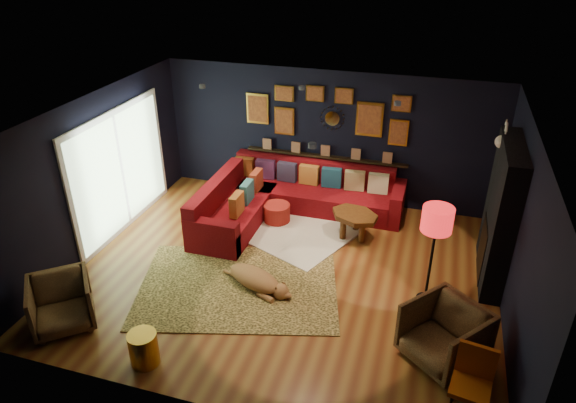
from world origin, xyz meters
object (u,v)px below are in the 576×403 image
(armchair_right, at_px, (445,332))
(gold_stool, at_px, (144,348))
(coffee_table, at_px, (355,218))
(pouf, at_px, (277,213))
(floor_lamp, at_px, (437,224))
(dog, at_px, (254,275))
(orange_chair, at_px, (473,377))
(sectional, at_px, (282,199))
(armchair_left, at_px, (61,301))

(armchair_right, distance_m, gold_stool, 3.76)
(coffee_table, relative_size, gold_stool, 2.36)
(pouf, distance_m, floor_lamp, 3.40)
(floor_lamp, distance_m, dog, 2.79)
(coffee_table, distance_m, orange_chair, 3.85)
(gold_stool, distance_m, floor_lamp, 4.18)
(sectional, distance_m, orange_chair, 5.05)
(gold_stool, height_order, floor_lamp, floor_lamp)
(pouf, bearing_deg, armchair_right, -41.29)
(pouf, distance_m, gold_stool, 3.88)
(armchair_right, xyz_separation_m, orange_chair, (0.31, -0.74, 0.09))
(armchair_left, relative_size, orange_chair, 0.90)
(dog, bearing_deg, pouf, 120.36)
(pouf, distance_m, orange_chair, 4.84)
(gold_stool, distance_m, orange_chair, 3.92)
(armchair_right, height_order, orange_chair, orange_chair)
(sectional, relative_size, floor_lamp, 2.19)
(sectional, xyz_separation_m, armchair_left, (-1.94, -3.86, 0.08))
(armchair_right, relative_size, dog, 0.69)
(pouf, height_order, gold_stool, gold_stool)
(coffee_table, relative_size, armchair_left, 1.34)
(sectional, relative_size, armchair_left, 4.22)
(armchair_left, xyz_separation_m, orange_chair, (5.31, 0.11, 0.12))
(sectional, relative_size, gold_stool, 7.47)
(floor_lamp, bearing_deg, armchair_right, -77.22)
(dog, bearing_deg, armchair_left, -122.77)
(coffee_table, distance_m, dog, 2.23)
(armchair_left, xyz_separation_m, floor_lamp, (4.74, 2.00, 0.91))
(coffee_table, bearing_deg, armchair_right, -58.31)
(pouf, xyz_separation_m, armchair_right, (3.07, -2.70, 0.25))
(coffee_table, relative_size, orange_chair, 1.20)
(gold_stool, relative_size, floor_lamp, 0.29)
(gold_stool, xyz_separation_m, floor_lamp, (3.31, 2.30, 1.08))
(pouf, relative_size, gold_stool, 1.09)
(sectional, xyz_separation_m, coffee_table, (1.46, -0.42, 0.06))
(coffee_table, height_order, armchair_left, armchair_left)
(floor_lamp, bearing_deg, pouf, 151.15)
(orange_chair, bearing_deg, dog, 164.09)
(sectional, relative_size, pouf, 6.88)
(coffee_table, bearing_deg, floor_lamp, -47.11)
(coffee_table, distance_m, floor_lamp, 2.18)
(orange_chair, bearing_deg, armchair_right, 121.97)
(sectional, distance_m, pouf, 0.33)
(coffee_table, bearing_deg, gold_stool, -117.80)
(armchair_left, xyz_separation_m, gold_stool, (1.43, -0.30, -0.18))
(coffee_table, relative_size, pouf, 2.18)
(sectional, distance_m, armchair_right, 4.30)
(armchair_right, bearing_deg, gold_stool, -122.92)
(coffee_table, bearing_deg, orange_chair, -60.17)
(armchair_left, distance_m, armchair_right, 5.07)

